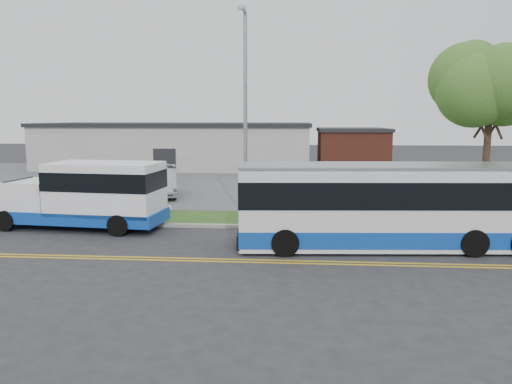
# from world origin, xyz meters

# --- Properties ---
(ground) EXTENTS (140.00, 140.00, 0.00)m
(ground) POSITION_xyz_m (0.00, 0.00, 0.00)
(ground) COLOR #28282B
(ground) RESTS_ON ground
(lane_line_north) EXTENTS (70.00, 0.12, 0.01)m
(lane_line_north) POSITION_xyz_m (0.00, -3.85, 0.01)
(lane_line_north) COLOR gold
(lane_line_north) RESTS_ON ground
(lane_line_south) EXTENTS (70.00, 0.12, 0.01)m
(lane_line_south) POSITION_xyz_m (0.00, -4.15, 0.01)
(lane_line_south) COLOR gold
(lane_line_south) RESTS_ON ground
(curb) EXTENTS (80.00, 0.30, 0.15)m
(curb) POSITION_xyz_m (0.00, 1.10, 0.07)
(curb) COLOR #9E9B93
(curb) RESTS_ON ground
(verge) EXTENTS (80.00, 3.30, 0.10)m
(verge) POSITION_xyz_m (0.00, 2.90, 0.05)
(verge) COLOR #2B4918
(verge) RESTS_ON ground
(parking_lot) EXTENTS (80.00, 25.00, 0.10)m
(parking_lot) POSITION_xyz_m (0.00, 17.00, 0.05)
(parking_lot) COLOR #4C4C4F
(parking_lot) RESTS_ON ground
(commercial_building) EXTENTS (25.40, 10.40, 4.35)m
(commercial_building) POSITION_xyz_m (-6.00, 27.00, 2.18)
(commercial_building) COLOR #9E9E99
(commercial_building) RESTS_ON ground
(brick_wing) EXTENTS (6.30, 7.30, 3.90)m
(brick_wing) POSITION_xyz_m (10.50, 26.00, 1.96)
(brick_wing) COLOR brown
(brick_wing) RESTS_ON ground
(tree_east) EXTENTS (5.20, 5.20, 8.33)m
(tree_east) POSITION_xyz_m (14.00, 3.00, 6.20)
(tree_east) COLOR #33231B
(tree_east) RESTS_ON verge
(streetlight_near) EXTENTS (0.35, 1.53, 9.50)m
(streetlight_near) POSITION_xyz_m (3.00, 2.73, 5.23)
(streetlight_near) COLOR gray
(streetlight_near) RESTS_ON verge
(shuttle_bus) EXTENTS (7.85, 3.23, 2.93)m
(shuttle_bus) POSITION_xyz_m (-3.63, 0.53, 1.57)
(shuttle_bus) COLOR #0F42A9
(shuttle_bus) RESTS_ON ground
(transit_bus) EXTENTS (11.49, 3.42, 3.15)m
(transit_bus) POSITION_xyz_m (8.89, -1.80, 1.59)
(transit_bus) COLOR white
(transit_bus) RESTS_ON ground
(pedestrian) EXTENTS (0.88, 0.83, 2.02)m
(pedestrian) POSITION_xyz_m (-1.42, 4.00, 1.11)
(pedestrian) COLOR black
(pedestrian) RESTS_ON verge
(parked_car_a) EXTENTS (2.85, 5.17, 1.62)m
(parked_car_a) POSITION_xyz_m (-2.74, 9.16, 0.91)
(parked_car_a) COLOR #A0A2A7
(parked_car_a) RESTS_ON parking_lot
(parked_car_b) EXTENTS (3.84, 5.01, 1.35)m
(parked_car_b) POSITION_xyz_m (-5.34, 14.32, 0.78)
(parked_car_b) COLOR white
(parked_car_b) RESTS_ON parking_lot
(grocery_bag_left) EXTENTS (0.32, 0.32, 0.32)m
(grocery_bag_left) POSITION_xyz_m (-1.72, 3.75, 0.26)
(grocery_bag_left) COLOR white
(grocery_bag_left) RESTS_ON verge
(grocery_bag_right) EXTENTS (0.32, 0.32, 0.32)m
(grocery_bag_right) POSITION_xyz_m (-1.12, 4.25, 0.26)
(grocery_bag_right) COLOR white
(grocery_bag_right) RESTS_ON verge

